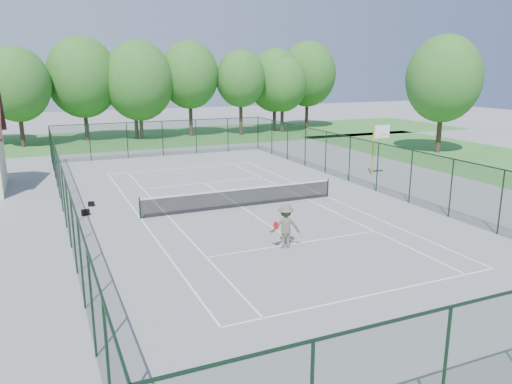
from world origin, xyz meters
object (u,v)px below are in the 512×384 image
Objects in this scene: tennis_net at (241,197)px; basketball_goal at (378,140)px; sports_bag_a at (85,212)px; tennis_player at (286,226)px.

basketball_goal is at bearing 17.03° from tennis_net.
sports_bag_a is (-7.97, 1.76, -0.42)m from tennis_net.
basketball_goal is 1.90× the size of tennis_player.
tennis_net is 12.37m from basketball_goal.
tennis_player is (-12.35, -10.21, -1.63)m from basketball_goal.
tennis_net is 28.17× the size of sports_bag_a.
basketball_goal is 19.88m from sports_bag_a.
sports_bag_a is (-19.64, -1.81, -2.41)m from basketball_goal.
tennis_player reaches higher than tennis_net.
basketball_goal reaches higher than tennis_player.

